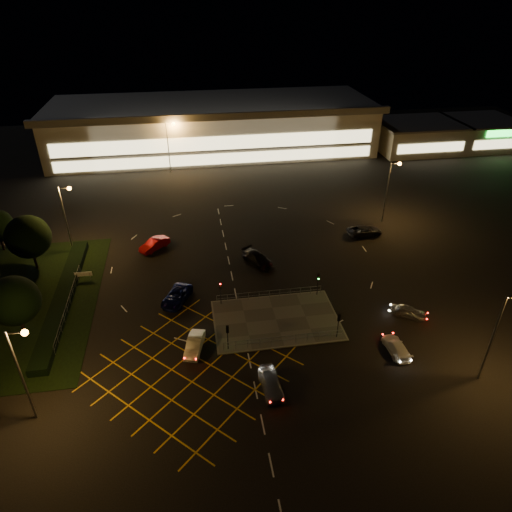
{
  "coord_description": "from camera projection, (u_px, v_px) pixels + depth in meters",
  "views": [
    {
      "loc": [
        -6.85,
        -42.35,
        33.74
      ],
      "look_at": [
        1.46,
        9.29,
        2.0
      ],
      "focal_mm": 32.0,
      "sensor_mm": 36.0,
      "label": 1
    }
  ],
  "objects": [
    {
      "name": "car_far_dkgrey",
      "position": [
        257.0,
        258.0,
        63.0
      ],
      "size": [
        4.49,
        5.65,
        1.53
      ],
      "primitive_type": "imported",
      "rotation": [
        0.0,
        0.0,
        0.52
      ],
      "color": "black",
      "rests_on": "ground"
    },
    {
      "name": "car_approach_white",
      "position": [
        396.0,
        347.0,
        47.98
      ],
      "size": [
        1.92,
        4.47,
        1.28
      ],
      "primitive_type": "imported",
      "rotation": [
        0.0,
        0.0,
        3.17
      ],
      "color": "silver",
      "rests_on": "ground"
    },
    {
      "name": "streetlight_sw",
      "position": [
        23.0,
        363.0,
        37.72
      ],
      "size": [
        1.78,
        0.56,
        10.03
      ],
      "color": "slate",
      "rests_on": "ground"
    },
    {
      "name": "signal_se",
      "position": [
        339.0,
        321.0,
        48.98
      ],
      "size": [
        0.28,
        0.3,
        3.15
      ],
      "rotation": [
        0.0,
        0.0,
        3.14
      ],
      "color": "black",
      "rests_on": "pedestrian_island"
    },
    {
      "name": "tree_c",
      "position": [
        28.0,
        237.0,
        59.63
      ],
      "size": [
        5.76,
        5.76,
        7.84
      ],
      "color": "black",
      "rests_on": "ground"
    },
    {
      "name": "pedestrian_island",
      "position": [
        276.0,
        320.0,
        52.74
      ],
      "size": [
        14.0,
        9.0,
        0.12
      ],
      "primitive_type": "cube",
      "color": "#4C4944",
      "rests_on": "ground"
    },
    {
      "name": "grass_verge",
      "position": [
        21.0,
        304.0,
        55.42
      ],
      "size": [
        18.0,
        30.0,
        0.08
      ],
      "primitive_type": "cube",
      "color": "black",
      "rests_on": "ground"
    },
    {
      "name": "streetlight_se",
      "position": [
        501.0,
        326.0,
        41.74
      ],
      "size": [
        1.78,
        0.56,
        10.03
      ],
      "color": "slate",
      "rests_on": "ground"
    },
    {
      "name": "ground",
      "position": [
        256.0,
        311.0,
        54.18
      ],
      "size": [
        180.0,
        180.0,
        0.0
      ],
      "primitive_type": "plane",
      "color": "black",
      "rests_on": "ground"
    },
    {
      "name": "signal_nw",
      "position": [
        220.0,
        289.0,
        54.09
      ],
      "size": [
        0.28,
        0.3,
        3.15
      ],
      "color": "black",
      "rests_on": "pedestrian_island"
    },
    {
      "name": "streetlight_ne",
      "position": [
        391.0,
        184.0,
        70.98
      ],
      "size": [
        1.78,
        0.56,
        10.03
      ],
      "color": "slate",
      "rests_on": "ground"
    },
    {
      "name": "signal_ne",
      "position": [
        318.0,
        280.0,
        55.72
      ],
      "size": [
        0.28,
        0.3,
        3.15
      ],
      "color": "black",
      "rests_on": "pedestrian_island"
    },
    {
      "name": "tree_e",
      "position": [
        14.0,
        301.0,
        48.24
      ],
      "size": [
        5.4,
        5.4,
        7.35
      ],
      "color": "black",
      "rests_on": "ground"
    },
    {
      "name": "car_east_grey",
      "position": [
        365.0,
        231.0,
        70.03
      ],
      "size": [
        5.41,
        2.73,
        1.47
      ],
      "primitive_type": "imported",
      "rotation": [
        0.0,
        0.0,
        1.63
      ],
      "color": "black",
      "rests_on": "ground"
    },
    {
      "name": "retail_unit_a",
      "position": [
        417.0,
        136.0,
        104.32
      ],
      "size": [
        18.8,
        14.8,
        6.35
      ],
      "color": "beige",
      "rests_on": "ground"
    },
    {
      "name": "signal_sw",
      "position": [
        228.0,
        333.0,
        47.35
      ],
      "size": [
        0.28,
        0.3,
        3.15
      ],
      "rotation": [
        0.0,
        0.0,
        3.14
      ],
      "color": "black",
      "rests_on": "pedestrian_island"
    },
    {
      "name": "supermarket",
      "position": [
        213.0,
        126.0,
        103.72
      ],
      "size": [
        72.0,
        26.5,
        10.5
      ],
      "color": "beige",
      "rests_on": "ground"
    },
    {
      "name": "car_near_silver",
      "position": [
        271.0,
        383.0,
        43.49
      ],
      "size": [
        2.12,
        4.72,
        1.58
      ],
      "primitive_type": "imported",
      "rotation": [
        0.0,
        0.0,
        0.06
      ],
      "color": "#B1B4B9",
      "rests_on": "ground"
    },
    {
      "name": "car_right_silver",
      "position": [
        409.0,
        312.0,
        53.04
      ],
      "size": [
        4.24,
        3.47,
        1.36
      ],
      "primitive_type": "imported",
      "rotation": [
        0.0,
        0.0,
        1.01
      ],
      "color": "#B4B6BB",
      "rests_on": "ground"
    },
    {
      "name": "streetlight_nw",
      "position": [
        67.0,
        210.0,
        62.77
      ],
      "size": [
        1.78,
        0.56,
        10.03
      ],
      "color": "slate",
      "rests_on": "ground"
    },
    {
      "name": "streetlight_far_right",
      "position": [
        360.0,
        129.0,
        97.11
      ],
      "size": [
        1.78,
        0.56,
        10.03
      ],
      "color": "slate",
      "rests_on": "ground"
    },
    {
      "name": "retail_unit_b",
      "position": [
        481.0,
        132.0,
        106.48
      ],
      "size": [
        14.8,
        14.8,
        6.35
      ],
      "color": "beige",
      "rests_on": "ground"
    },
    {
      "name": "streetlight_far_left",
      "position": [
        170.0,
        141.0,
        89.99
      ],
      "size": [
        1.78,
        0.56,
        10.03
      ],
      "color": "slate",
      "rests_on": "ground"
    },
    {
      "name": "car_queue_white",
      "position": [
        195.0,
        344.0,
        48.22
      ],
      "size": [
        2.58,
        4.59,
        1.43
      ],
      "primitive_type": "imported",
      "rotation": [
        0.0,
        0.0,
        6.02
      ],
      "color": "#BBBBBB",
      "rests_on": "ground"
    },
    {
      "name": "car_circ_red",
      "position": [
        155.0,
        244.0,
        66.35
      ],
      "size": [
        4.62,
        4.46,
        1.57
      ],
      "primitive_type": "imported",
      "rotation": [
        0.0,
        0.0,
        5.46
      ],
      "color": "#A00B16",
      "rests_on": "ground"
    },
    {
      "name": "car_left_blue",
      "position": [
        177.0,
        296.0,
        55.53
      ],
      "size": [
        4.41,
        5.86,
        1.48
      ],
      "primitive_type": "imported",
      "rotation": [
        0.0,
        0.0,
        5.86
      ],
      "color": "#0B1145",
      "rests_on": "ground"
    },
    {
      "name": "hedge",
      "position": [
        64.0,
        297.0,
        55.86
      ],
      "size": [
        2.0,
        26.0,
        1.0
      ],
      "primitive_type": "cube",
      "color": "black",
      "rests_on": "ground"
    }
  ]
}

